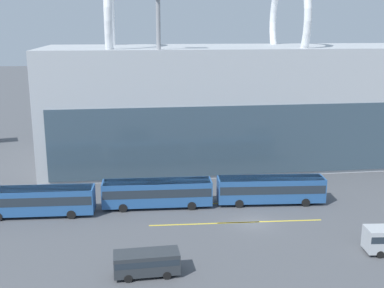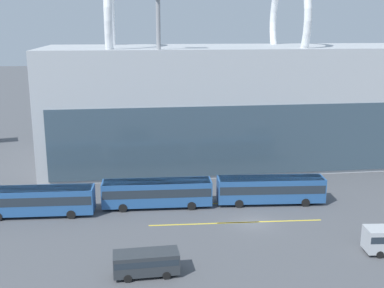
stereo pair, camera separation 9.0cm
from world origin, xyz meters
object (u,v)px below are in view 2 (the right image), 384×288
at_px(shuttle_bus_1, 157,192).
at_px(service_van_foreground, 146,262).
at_px(shuttle_bus_0, 36,200).
at_px(shuttle_bus_2, 271,188).
at_px(floodlight_mast, 159,50).
at_px(airliner_at_gate_far, 209,113).

distance_m(shuttle_bus_1, service_van_foreground, 15.86).
relative_size(shuttle_bus_0, shuttle_bus_2, 1.00).
relative_size(service_van_foreground, floodlight_mast, 0.22).
bearing_deg(airliner_at_gate_far, shuttle_bus_1, 173.41).
bearing_deg(shuttle_bus_1, service_van_foreground, -94.27).
distance_m(shuttle_bus_1, shuttle_bus_2, 13.50).
xyz_separation_m(airliner_at_gate_far, floodlight_mast, (-10.64, -22.79, 12.64)).
distance_m(shuttle_bus_0, shuttle_bus_1, 13.51).
xyz_separation_m(airliner_at_gate_far, service_van_foreground, (-13.76, -49.65, -3.74)).
bearing_deg(floodlight_mast, shuttle_bus_1, -96.09).
distance_m(shuttle_bus_0, floodlight_mast, 24.60).
bearing_deg(shuttle_bus_1, airliner_at_gate_far, 73.48).
distance_m(shuttle_bus_0, service_van_foreground, 18.89).
height_order(shuttle_bus_2, floodlight_mast, floodlight_mast).
distance_m(shuttle_bus_2, floodlight_mast, 23.14).
distance_m(shuttle_bus_0, shuttle_bus_2, 26.97).
height_order(airliner_at_gate_far, shuttle_bus_2, airliner_at_gate_far).
bearing_deg(shuttle_bus_1, floodlight_mast, 86.62).
bearing_deg(shuttle_bus_2, shuttle_bus_1, -177.68).
bearing_deg(floodlight_mast, shuttle_bus_0, -140.88).
bearing_deg(floodlight_mast, airliner_at_gate_far, 64.97).
distance_m(airliner_at_gate_far, floodlight_mast, 28.15).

